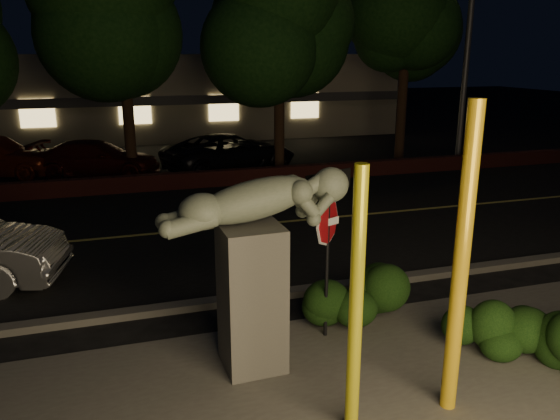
% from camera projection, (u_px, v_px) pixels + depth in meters
% --- Properties ---
extents(ground, '(90.00, 90.00, 0.00)m').
position_uv_depth(ground, '(226.00, 196.00, 16.01)').
color(ground, black).
rests_on(ground, ground).
extents(road, '(80.00, 8.00, 0.01)m').
position_uv_depth(road, '(251.00, 225.00, 13.25)').
color(road, black).
rests_on(road, ground).
extents(lane_marking, '(80.00, 0.12, 0.00)m').
position_uv_depth(lane_marking, '(251.00, 225.00, 13.25)').
color(lane_marking, '#B9AA4A').
rests_on(lane_marking, road).
extents(curb, '(80.00, 0.25, 0.12)m').
position_uv_depth(curb, '(309.00, 290.00, 9.47)').
color(curb, '#4C4944').
rests_on(curb, ground).
extents(brick_wall, '(40.00, 0.35, 0.50)m').
position_uv_depth(brick_wall, '(217.00, 178.00, 17.13)').
color(brick_wall, '#461816').
rests_on(brick_wall, ground).
extents(parking_lot, '(40.00, 12.00, 0.01)m').
position_uv_depth(parking_lot, '(191.00, 155.00, 22.44)').
color(parking_lot, black).
rests_on(parking_lot, ground).
extents(building, '(22.00, 10.20, 4.00)m').
position_uv_depth(building, '(168.00, 93.00, 29.22)').
color(building, slate).
rests_on(building, ground).
extents(tree_far_c, '(4.80, 4.80, 7.84)m').
position_uv_depth(tree_far_c, '(279.00, 1.00, 17.73)').
color(tree_far_c, black).
rests_on(tree_far_c, ground).
extents(tree_far_d, '(4.40, 4.40, 7.42)m').
position_uv_depth(tree_far_d, '(407.00, 13.00, 19.67)').
color(tree_far_d, black).
rests_on(tree_far_d, ground).
extents(yellow_pole_left, '(0.15, 0.15, 3.00)m').
position_uv_depth(yellow_pole_left, '(356.00, 306.00, 5.65)').
color(yellow_pole_left, yellow).
rests_on(yellow_pole_left, ground).
extents(yellow_pole_right, '(0.18, 0.18, 3.59)m').
position_uv_depth(yellow_pole_right, '(461.00, 265.00, 5.95)').
color(yellow_pole_right, yellow).
rests_on(yellow_pole_right, ground).
extents(signpost, '(0.78, 0.34, 2.48)m').
position_uv_depth(signpost, '(328.00, 222.00, 7.57)').
color(signpost, black).
rests_on(signpost, ground).
extents(sculpture, '(2.45, 0.79, 2.63)m').
position_uv_depth(sculpture, '(255.00, 251.00, 6.87)').
color(sculpture, '#4C4944').
rests_on(sculpture, ground).
extents(hedge_center, '(2.03, 0.97, 1.05)m').
position_uv_depth(hedge_center, '(354.00, 291.00, 8.34)').
color(hedge_center, black).
rests_on(hedge_center, ground).
extents(hedge_right, '(1.50, 0.86, 0.96)m').
position_uv_depth(hedge_right, '(500.00, 319.00, 7.57)').
color(hedge_right, black).
rests_on(hedge_right, ground).
extents(parked_car_darkred, '(4.48, 2.86, 1.21)m').
position_uv_depth(parked_car_darkred, '(97.00, 159.00, 18.40)').
color(parked_car_darkred, '#410E0B').
rests_on(parked_car_darkred, ground).
extents(parked_car_dark, '(5.23, 3.59, 1.33)m').
position_uv_depth(parked_car_dark, '(230.00, 152.00, 19.23)').
color(parked_car_dark, black).
rests_on(parked_car_dark, ground).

